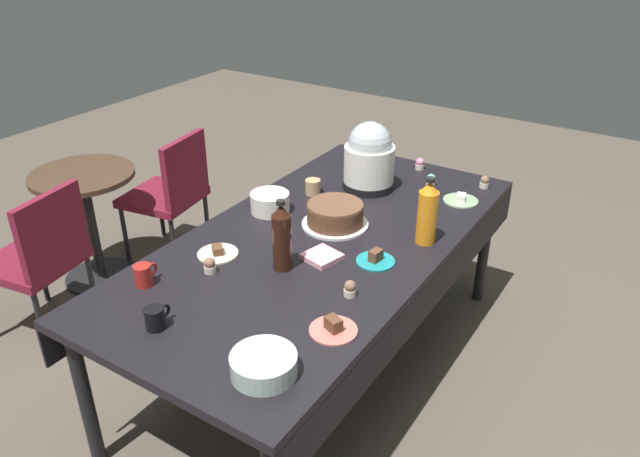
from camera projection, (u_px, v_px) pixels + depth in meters
name	position (u px, v px, depth m)	size (l,w,h in m)	color
ground	(320.00, 365.00, 3.17)	(9.00, 9.00, 0.00)	brown
potluck_table	(320.00, 250.00, 2.85)	(2.20, 1.10, 0.75)	black
frosted_layer_cake	(335.00, 215.00, 2.90)	(0.32, 0.32, 0.11)	silver
slow_cooker	(369.00, 158.00, 3.23)	(0.28, 0.28, 0.37)	black
glass_salad_bowl	(264.00, 365.00, 2.00)	(0.22, 0.22, 0.07)	#B2C6BC
ceramic_snack_bowl	(270.00, 202.00, 3.04)	(0.19, 0.19, 0.10)	silver
dessert_plate_sage	(461.00, 200.00, 3.16)	(0.18, 0.18, 0.04)	#8CA87F
dessert_plate_coral	(333.00, 328.00, 2.21)	(0.18, 0.18, 0.06)	#E07266
dessert_plate_teal	(375.00, 259.00, 2.63)	(0.17, 0.17, 0.06)	teal
dessert_plate_cream	(218.00, 253.00, 2.68)	(0.18, 0.18, 0.04)	beige
cupcake_berry	(210.00, 266.00, 2.55)	(0.05, 0.05, 0.07)	beige
cupcake_vanilla	(485.00, 182.00, 3.30)	(0.05, 0.05, 0.07)	beige
cupcake_rose	(431.00, 180.00, 3.32)	(0.05, 0.05, 0.07)	beige
cupcake_cocoa	(350.00, 289.00, 2.40)	(0.05, 0.05, 0.07)	beige
cupcake_mint	(420.00, 164.00, 3.52)	(0.05, 0.05, 0.07)	beige
soda_bottle_cola	(282.00, 237.00, 2.52)	(0.08, 0.08, 0.31)	#33190F
soda_bottle_orange_juice	(427.00, 213.00, 2.72)	(0.09, 0.09, 0.32)	orange
coffee_mug_black	(156.00, 318.00, 2.21)	(0.11, 0.07, 0.08)	black
coffee_mug_tan	(313.00, 187.00, 3.22)	(0.12, 0.08, 0.08)	tan
coffee_mug_red	(144.00, 275.00, 2.46)	(0.11, 0.07, 0.09)	#B2231E
paper_napkin_stack	(322.00, 257.00, 2.65)	(0.14, 0.14, 0.02)	pink
maroon_chair_left	(40.00, 253.00, 3.20)	(0.51, 0.51, 0.85)	maroon
maroon_chair_right	(171.00, 189.00, 3.91)	(0.50, 0.50, 0.85)	maroon
round_cafe_table	(88.00, 207.00, 3.67)	(0.60, 0.60, 0.72)	#473323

